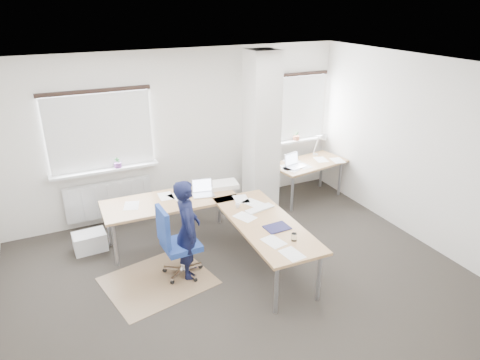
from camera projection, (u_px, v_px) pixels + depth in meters
name	position (u px, v px, depth m)	size (l,w,h in m)	color
ground	(242.00, 281.00, 5.79)	(6.00, 6.00, 0.00)	#27241F
room_shell	(240.00, 147.00, 5.55)	(6.04, 5.04, 2.82)	silver
floor_mat	(158.00, 281.00, 5.79)	(1.34, 1.13, 0.01)	#7F6345
white_crate	(90.00, 242.00, 6.46)	(0.47, 0.33, 0.28)	white
desk_main	(218.00, 212.00, 6.16)	(2.40, 2.66, 0.96)	olive
desk_side	(309.00, 164.00, 7.93)	(1.49, 0.92, 1.22)	olive
task_chair	(179.00, 257.00, 5.81)	(0.57, 0.57, 1.06)	navy
person	(188.00, 229.00, 5.69)	(0.51, 0.33, 1.40)	black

